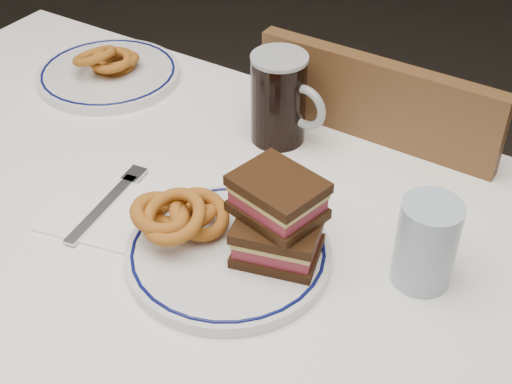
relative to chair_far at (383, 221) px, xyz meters
The scene contains 11 objects.
dining_table 0.54m from the chair_far, 111.91° to the right, with size 1.27×0.87×0.75m.
chair_far is the anchor object (origin of this frame).
main_plate 0.55m from the chair_far, 94.86° to the right, with size 0.27×0.27×0.02m.
reuben_sandwich 0.56m from the chair_far, 88.09° to the right, with size 0.13×0.12×0.11m.
onion_rings_main 0.59m from the chair_far, 103.12° to the right, with size 0.12×0.12×0.08m.
ketchup_ramekin 0.50m from the chair_far, 97.30° to the right, with size 0.05×0.05×0.03m.
beer_mug 0.42m from the chair_far, 122.75° to the right, with size 0.13×0.09×0.15m.
water_glass 0.53m from the chair_far, 63.50° to the right, with size 0.08×0.08×0.12m, color #96AEC1.
far_plate 0.60m from the chair_far, 158.12° to the right, with size 0.26×0.26×0.02m.
onion_rings_far 0.61m from the chair_far, 158.29° to the right, with size 0.11×0.12×0.07m.
napkin_fork 0.61m from the chair_far, 117.01° to the right, with size 0.17×0.19×0.01m.
Camera 1 is at (0.54, -0.56, 1.41)m, focal length 50.00 mm.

